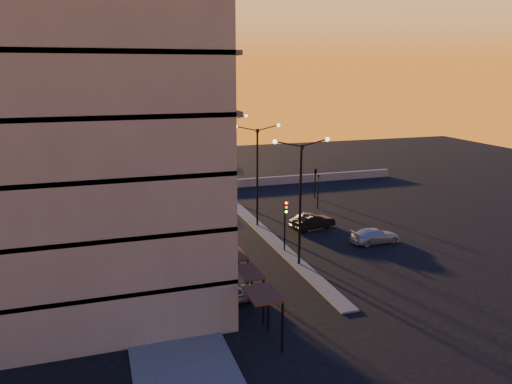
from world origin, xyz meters
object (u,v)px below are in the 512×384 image
object	(u,v)px
streetlamp_mid	(257,167)
car_hatchback	(230,293)
car_sedan	(313,221)
traffic_light_main	(285,217)
car_wagon	(375,236)

from	to	relation	value
streetlamp_mid	car_hatchback	distance (m)	16.55
car_sedan	car_hatchback	bearing A→B (deg)	124.36
traffic_light_main	car_sedan	size ratio (longest dim) A/B	0.99
streetlamp_mid	car_hatchback	world-z (taller)	streetlamp_mid
car_hatchback	traffic_light_main	bearing A→B (deg)	-51.21
streetlamp_mid	car_sedan	size ratio (longest dim) A/B	2.21
car_sedan	car_wagon	world-z (taller)	car_sedan
car_hatchback	car_sedan	bearing A→B (deg)	-51.84
streetlamp_mid	car_wagon	world-z (taller)	streetlamp_mid
traffic_light_main	car_hatchback	distance (m)	10.00
traffic_light_main	streetlamp_mid	bearing A→B (deg)	90.00
car_hatchback	streetlamp_mid	bearing A→B (deg)	-33.71
car_wagon	car_sedan	bearing A→B (deg)	31.44
car_sedan	traffic_light_main	bearing A→B (deg)	123.45
car_hatchback	car_wagon	size ratio (longest dim) A/B	0.91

